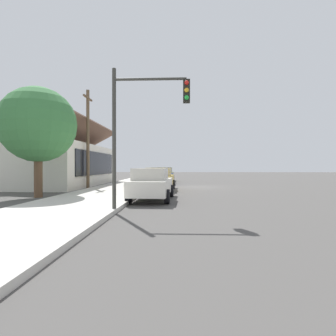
% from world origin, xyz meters
% --- Properties ---
extents(ground_plane, '(120.00, 120.00, 0.00)m').
position_xyz_m(ground_plane, '(0.00, 0.00, 0.00)').
color(ground_plane, '#4C4947').
extents(sidewalk_curb, '(60.00, 4.20, 0.16)m').
position_xyz_m(sidewalk_curb, '(0.00, 5.60, 0.08)').
color(sidewalk_curb, beige).
rests_on(sidewalk_curb, ground).
extents(car_ivory, '(4.67, 2.09, 1.59)m').
position_xyz_m(car_ivory, '(-8.78, 2.62, 0.81)').
color(car_ivory, silver).
rests_on(car_ivory, ground).
extents(car_mustard, '(4.75, 2.10, 1.59)m').
position_xyz_m(car_mustard, '(-3.19, 2.63, 0.81)').
color(car_mustard, gold).
rests_on(car_mustard, ground).
extents(car_navy, '(4.56, 2.16, 1.59)m').
position_xyz_m(car_navy, '(2.66, 2.84, 0.81)').
color(car_navy, navy).
rests_on(car_navy, ground).
extents(car_olive, '(4.35, 2.01, 1.59)m').
position_xyz_m(car_olive, '(8.46, 2.83, 0.81)').
color(car_olive, olive).
rests_on(car_olive, ground).
extents(storefront_building, '(13.18, 7.30, 5.52)m').
position_xyz_m(storefront_building, '(1.35, 11.98, 1.91)').
color(storefront_building, silver).
rests_on(storefront_building, ground).
extents(shade_tree, '(4.06, 4.06, 5.98)m').
position_xyz_m(shade_tree, '(-7.79, 8.91, 3.93)').
color(shade_tree, brown).
rests_on(shade_tree, ground).
extents(traffic_light_main, '(0.37, 2.79, 5.20)m').
position_xyz_m(traffic_light_main, '(-12.53, 2.54, 3.49)').
color(traffic_light_main, '#383833').
rests_on(traffic_light_main, ground).
extents(utility_pole_wooden, '(1.80, 0.24, 7.50)m').
position_xyz_m(utility_pole_wooden, '(-1.85, 8.20, 3.93)').
color(utility_pole_wooden, brown).
rests_on(utility_pole_wooden, ground).
extents(fire_hydrant_red, '(0.22, 0.22, 0.71)m').
position_xyz_m(fire_hydrant_red, '(5.50, 4.20, 0.50)').
color(fire_hydrant_red, red).
rests_on(fire_hydrant_red, sidewalk_curb).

